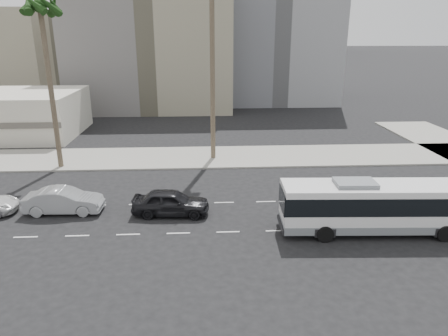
{
  "coord_description": "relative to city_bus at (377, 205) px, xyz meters",
  "views": [
    {
      "loc": [
        -4.45,
        -22.09,
        11.5
      ],
      "look_at": [
        -3.03,
        4.0,
        2.77
      ],
      "focal_mm": 32.63,
      "sensor_mm": 36.0,
      "label": 1
    }
  ],
  "objects": [
    {
      "name": "ground",
      "position": [
        -5.88,
        0.4,
        -1.72
      ],
      "size": [
        700.0,
        700.0,
        0.0
      ],
      "primitive_type": "plane",
      "color": "black",
      "rests_on": "ground"
    },
    {
      "name": "sidewalk_north",
      "position": [
        -5.88,
        15.9,
        -1.65
      ],
      "size": [
        120.0,
        7.0,
        0.15
      ],
      "primitive_type": "cube",
      "color": "gray",
      "rests_on": "ground"
    },
    {
      "name": "midrise_beige_west",
      "position": [
        -17.88,
        45.4,
        7.28
      ],
      "size": [
        24.0,
        18.0,
        18.0
      ],
      "primitive_type": "cube",
      "color": "slate",
      "rests_on": "ground"
    },
    {
      "name": "midrise_gray_center",
      "position": [
        2.12,
        52.4,
        11.28
      ],
      "size": [
        20.0,
        20.0,
        26.0
      ],
      "primitive_type": "cube",
      "color": "slate",
      "rests_on": "ground"
    },
    {
      "name": "midrise_beige_far",
      "position": [
        -43.88,
        50.4,
        5.78
      ],
      "size": [
        18.0,
        16.0,
        15.0
      ],
      "primitive_type": "cube",
      "color": "slate",
      "rests_on": "ground"
    },
    {
      "name": "highrise_far",
      "position": [
        64.12,
        260.4,
        28.28
      ],
      "size": [
        22.0,
        22.0,
        60.0
      ],
      "primitive_type": "cube",
      "color": "slate",
      "rests_on": "ground"
    },
    {
      "name": "city_bus",
      "position": [
        0.0,
        0.0,
        0.0
      ],
      "size": [
        11.52,
        3.06,
        3.28
      ],
      "rotation": [
        0.0,
        0.0,
        -0.04
      ],
      "color": "silver",
      "rests_on": "ground"
    },
    {
      "name": "car_a",
      "position": [
        -12.49,
        3.17,
        -0.86
      ],
      "size": [
        2.39,
        5.17,
        1.72
      ],
      "primitive_type": "imported",
      "rotation": [
        0.0,
        0.0,
        1.5
      ],
      "color": "black",
      "rests_on": "ground"
    },
    {
      "name": "car_b",
      "position": [
        -19.66,
        3.86,
        -0.88
      ],
      "size": [
        1.89,
        5.13,
        1.68
      ],
      "primitive_type": "imported",
      "rotation": [
        0.0,
        0.0,
        1.55
      ],
      "color": "#96989B",
      "rests_on": "ground"
    },
    {
      "name": "palm_mid",
      "position": [
        -22.98,
        13.51,
        11.47
      ],
      "size": [
        4.74,
        4.74,
        14.66
      ],
      "rotation": [
        0.0,
        0.0,
        0.4
      ],
      "color": "brown",
      "rests_on": "ground"
    }
  ]
}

